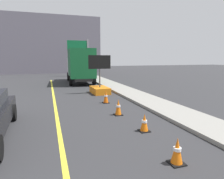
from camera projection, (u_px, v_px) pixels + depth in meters
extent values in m
cube|color=gray|center=(211.00, 127.00, 6.93)|extent=(1.83, 48.00, 0.14)
cube|color=yellow|center=(62.00, 150.00, 5.35)|extent=(0.14, 36.00, 0.01)
cube|color=orange|center=(100.00, 90.00, 13.92)|extent=(1.16, 1.84, 0.45)
cylinder|color=#4C4C4C|center=(100.00, 78.00, 13.78)|extent=(0.10, 0.10, 1.30)
cube|color=black|center=(100.00, 62.00, 13.60)|extent=(1.60, 0.13, 0.95)
sphere|color=yellow|center=(107.00, 62.00, 13.83)|extent=(0.09, 0.09, 0.09)
sphere|color=yellow|center=(103.00, 62.00, 13.73)|extent=(0.09, 0.09, 0.09)
sphere|color=yellow|center=(99.00, 62.00, 13.63)|extent=(0.09, 0.09, 0.09)
sphere|color=yellow|center=(95.00, 62.00, 13.52)|extent=(0.09, 0.09, 0.09)
sphere|color=yellow|center=(92.00, 59.00, 13.44)|extent=(0.09, 0.09, 0.09)
sphere|color=yellow|center=(92.00, 65.00, 13.50)|extent=(0.09, 0.09, 0.09)
cube|color=black|center=(80.00, 77.00, 20.01)|extent=(1.94, 6.63, 0.25)
cube|color=silver|center=(78.00, 66.00, 22.09)|extent=(2.37, 1.96, 1.90)
cube|color=#14592D|center=(81.00, 63.00, 18.83)|extent=(2.51, 4.57, 2.66)
cylinder|color=black|center=(69.00, 76.00, 21.88)|extent=(0.33, 0.91, 0.90)
cylinder|color=black|center=(88.00, 76.00, 22.44)|extent=(0.33, 0.91, 0.90)
cylinder|color=black|center=(71.00, 81.00, 17.88)|extent=(0.33, 0.91, 0.90)
cylinder|color=black|center=(94.00, 80.00, 18.44)|extent=(0.33, 0.91, 0.90)
cylinder|color=black|center=(13.00, 113.00, 7.84)|extent=(0.25, 0.67, 0.66)
cylinder|color=gray|center=(88.00, 58.00, 26.48)|extent=(0.18, 0.18, 5.00)
cube|color=#0F6033|center=(77.00, 45.00, 25.82)|extent=(2.60, 0.12, 1.30)
cube|color=white|center=(77.00, 45.00, 25.85)|extent=(1.82, 0.05, 0.18)
cube|color=slate|center=(48.00, 46.00, 34.37)|extent=(17.18, 7.36, 9.37)
cube|color=black|center=(176.00, 163.00, 4.66)|extent=(0.36, 0.36, 0.03)
cone|color=orange|center=(177.00, 150.00, 4.61)|extent=(0.28, 0.28, 0.62)
cylinder|color=white|center=(177.00, 149.00, 4.60)|extent=(0.19, 0.19, 0.08)
cube|color=black|center=(144.00, 131.00, 6.73)|extent=(0.36, 0.36, 0.03)
cone|color=orange|center=(144.00, 122.00, 6.68)|extent=(0.28, 0.28, 0.59)
cylinder|color=white|center=(144.00, 121.00, 6.68)|extent=(0.19, 0.19, 0.08)
cube|color=black|center=(118.00, 115.00, 8.65)|extent=(0.36, 0.36, 0.03)
cone|color=orange|center=(118.00, 107.00, 8.59)|extent=(0.28, 0.28, 0.69)
cylinder|color=white|center=(118.00, 106.00, 8.58)|extent=(0.19, 0.19, 0.08)
cube|color=black|center=(106.00, 103.00, 10.95)|extent=(0.36, 0.36, 0.03)
cone|color=#EA5B0C|center=(106.00, 96.00, 10.89)|extent=(0.28, 0.28, 0.69)
cylinder|color=white|center=(106.00, 96.00, 10.89)|extent=(0.19, 0.19, 0.08)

